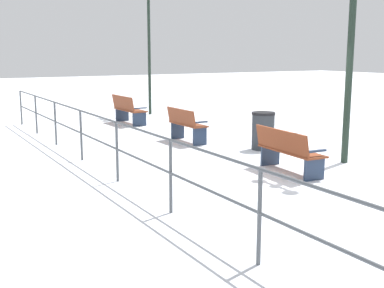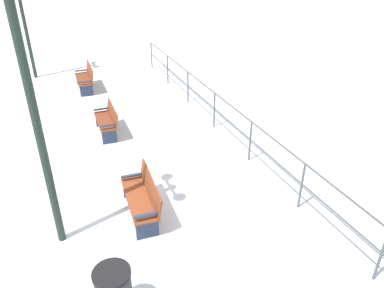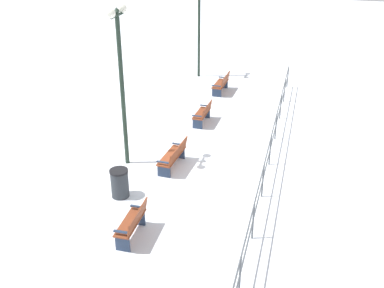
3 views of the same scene
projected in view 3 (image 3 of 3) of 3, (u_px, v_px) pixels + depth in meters
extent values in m
plane|color=white|center=(173.00, 167.00, 15.43)|extent=(80.00, 80.00, 0.00)
cube|color=brown|center=(220.00, 84.00, 22.05)|extent=(0.57, 1.58, 0.04)
cube|color=brown|center=(225.00, 79.00, 21.87)|extent=(0.18, 1.57, 0.47)
cube|color=#23334C|center=(223.00, 84.00, 22.73)|extent=(0.46, 0.07, 0.43)
cube|color=#23334C|center=(217.00, 93.00, 21.56)|extent=(0.46, 0.07, 0.43)
cube|color=#23334C|center=(223.00, 77.00, 22.59)|extent=(0.46, 0.09, 0.04)
cube|color=#23334C|center=(216.00, 86.00, 21.42)|extent=(0.46, 0.09, 0.04)
cube|color=brown|center=(202.00, 113.00, 18.63)|extent=(0.50, 1.42, 0.04)
cube|color=brown|center=(207.00, 109.00, 18.48)|extent=(0.15, 1.41, 0.39)
cube|color=#23334C|center=(205.00, 113.00, 19.24)|extent=(0.41, 0.06, 0.43)
cube|color=#23334C|center=(198.00, 124.00, 18.21)|extent=(0.41, 0.06, 0.43)
cube|color=#23334C|center=(205.00, 105.00, 19.10)|extent=(0.41, 0.08, 0.04)
cube|color=#23334C|center=(197.00, 116.00, 18.07)|extent=(0.41, 0.08, 0.04)
cube|color=brown|center=(171.00, 156.00, 15.24)|extent=(0.61, 1.64, 0.04)
cube|color=brown|center=(178.00, 151.00, 15.07)|extent=(0.22, 1.61, 0.42)
cube|color=#23334C|center=(179.00, 153.00, 15.93)|extent=(0.45, 0.08, 0.43)
cube|color=#23334C|center=(164.00, 171.00, 14.74)|extent=(0.45, 0.08, 0.43)
cube|color=#23334C|center=(178.00, 144.00, 15.79)|extent=(0.45, 0.10, 0.04)
cube|color=#23334C|center=(163.00, 162.00, 14.60)|extent=(0.45, 0.10, 0.04)
cube|color=brown|center=(130.00, 222.00, 11.79)|extent=(0.45, 1.36, 0.04)
cube|color=brown|center=(138.00, 217.00, 11.65)|extent=(0.12, 1.35, 0.40)
cube|color=#23334C|center=(138.00, 217.00, 12.40)|extent=(0.39, 0.06, 0.47)
cube|color=#23334C|center=(123.00, 243.00, 11.40)|extent=(0.39, 0.06, 0.47)
cube|color=#23334C|center=(137.00, 207.00, 12.24)|extent=(0.39, 0.08, 0.04)
cube|color=#23334C|center=(121.00, 232.00, 11.24)|extent=(0.39, 0.08, 0.04)
cylinder|color=#1E2D23|center=(199.00, 29.00, 23.42)|extent=(0.13, 0.13, 5.12)
cylinder|color=#1E2D23|center=(123.00, 93.00, 14.57)|extent=(0.14, 0.14, 5.17)
cylinder|color=#1E2D23|center=(117.00, 15.00, 13.47)|extent=(0.09, 0.86, 0.09)
sphere|color=white|center=(122.00, 8.00, 13.79)|extent=(0.29, 0.29, 0.29)
sphere|color=white|center=(111.00, 13.00, 13.04)|extent=(0.29, 0.29, 0.29)
cone|color=#1E2D23|center=(116.00, 9.00, 13.39)|extent=(0.20, 0.20, 0.12)
cylinder|color=#4C5156|center=(288.00, 77.00, 22.65)|extent=(0.05, 0.05, 1.09)
cylinder|color=#4C5156|center=(285.00, 90.00, 20.83)|extent=(0.05, 0.05, 1.09)
cylinder|color=#4C5156|center=(281.00, 107.00, 19.01)|extent=(0.05, 0.05, 1.09)
cylinder|color=#4C5156|center=(276.00, 126.00, 17.18)|extent=(0.05, 0.05, 1.09)
cylinder|color=#4C5156|center=(270.00, 150.00, 15.36)|extent=(0.05, 0.05, 1.09)
cylinder|color=#4C5156|center=(263.00, 181.00, 13.54)|extent=(0.05, 0.05, 1.09)
cylinder|color=#4C5156|center=(253.00, 221.00, 11.72)|extent=(0.05, 0.05, 1.09)
cylinder|color=#4C5156|center=(240.00, 277.00, 9.89)|extent=(0.05, 0.05, 1.09)
cylinder|color=#4C5156|center=(268.00, 150.00, 14.21)|extent=(0.04, 18.95, 0.04)
cylinder|color=#4C5156|center=(267.00, 163.00, 14.43)|extent=(0.04, 18.95, 0.04)
cylinder|color=#2D3338|center=(120.00, 184.00, 13.62)|extent=(0.54, 0.54, 0.85)
cylinder|color=black|center=(119.00, 171.00, 13.41)|extent=(0.57, 0.57, 0.06)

